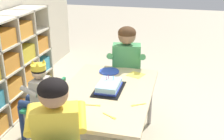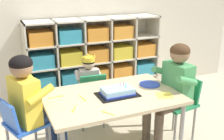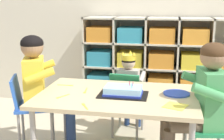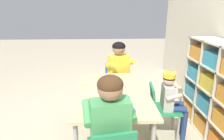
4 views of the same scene
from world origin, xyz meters
The scene contains 14 objects.
storage_cubby_shelf centered at (0.28, 1.27, 0.53)m, with size 1.81×0.36×1.14m.
activity_table centered at (0.00, 0.00, 0.57)m, with size 1.23×0.80×0.62m.
classroom_chair_blue centered at (0.00, 0.57, 0.40)m, with size 0.34×0.38×0.67m.
child_with_crown centered at (0.01, 0.68, 0.53)m, with size 0.31×0.31×0.85m.
adult_helper_seated centered at (-0.70, 0.16, 0.65)m, with size 0.49×0.47×1.05m.
classroom_chair_guest_side centered at (0.74, -0.04, 0.43)m, with size 0.40×0.39×0.68m.
guest_at_table_side centered at (0.63, -0.06, 0.65)m, with size 0.46×0.44×1.05m.
birthday_cake_on_tray centered at (0.05, -0.01, 0.65)m, with size 0.38×0.24×0.11m.
paper_plate_stack centered at (0.46, 0.09, 0.62)m, with size 0.21×0.21×0.01m, color blue.
paper_napkin_square centered at (0.44, -0.19, 0.62)m, with size 0.15×0.15×0.00m, color #F4DB4C.
fork_scattered_mid_table centered at (-0.27, 0.04, 0.62)m, with size 0.03×0.14×0.00m.
fork_near_child_seat centered at (-0.40, -0.14, 0.62)m, with size 0.07×0.12×0.00m.
fork_by_napkin centered at (-0.47, 0.17, 0.62)m, with size 0.14×0.02×0.00m.
fork_near_cake_tray centered at (-0.17, -0.31, 0.62)m, with size 0.08×0.12×0.00m.
Camera 1 is at (-2.22, -0.60, 1.75)m, focal length 46.27 mm.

